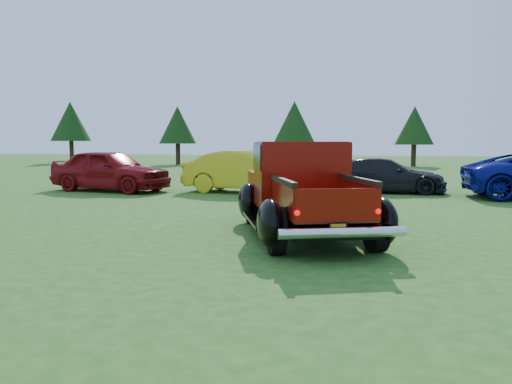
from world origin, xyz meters
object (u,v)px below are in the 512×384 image
(tree_mid_right, at_px, (414,126))
(tree_far_west, at_px, (71,122))
(show_car_grey, at_px, (384,175))
(tree_mid_left, at_px, (294,122))
(show_car_red, at_px, (110,170))
(pickup_truck, at_px, (300,189))
(tree_west, at_px, (178,125))
(show_car_yellow, at_px, (247,172))

(tree_mid_right, bearing_deg, tree_far_west, 180.00)
(tree_mid_right, height_order, show_car_grey, tree_mid_right)
(tree_far_west, xyz_separation_m, show_car_grey, (25.10, -20.52, -2.92))
(tree_mid_left, xyz_separation_m, show_car_red, (-3.50, -23.07, -2.63))
(tree_far_west, xyz_separation_m, pickup_truck, (23.19, -28.87, -2.69))
(tree_west, distance_m, tree_mid_left, 9.22)
(tree_mid_left, distance_m, pickup_truck, 30.27)
(tree_mid_left, bearing_deg, tree_far_west, -176.99)
(tree_far_west, bearing_deg, show_car_yellow, -46.58)
(tree_west, height_order, pickup_truck, tree_west)
(tree_far_west, height_order, show_car_yellow, tree_far_west)
(tree_mid_right, height_order, pickup_truck, tree_mid_right)
(tree_west, xyz_separation_m, tree_mid_right, (18.00, 1.00, -0.14))
(pickup_truck, distance_m, show_car_red, 10.27)
(tree_mid_left, relative_size, tree_mid_right, 1.14)
(show_car_red, xyz_separation_m, show_car_grey, (9.60, 1.55, -0.16))
(tree_far_west, xyz_separation_m, tree_mid_right, (28.00, -0.00, -0.55))
(show_car_red, relative_size, show_car_grey, 1.07)
(tree_mid_left, xyz_separation_m, pickup_truck, (4.19, -29.87, -2.55))
(tree_far_west, bearing_deg, pickup_truck, -51.22)
(show_car_red, bearing_deg, tree_far_west, 46.68)
(tree_mid_right, xyz_separation_m, pickup_truck, (-4.81, -28.87, -2.14))
(pickup_truck, height_order, show_car_grey, pickup_truck)
(tree_far_west, height_order, tree_mid_left, tree_far_west)
(pickup_truck, bearing_deg, show_car_red, 118.83)
(tree_far_west, height_order, tree_west, tree_far_west)
(tree_west, relative_size, show_car_red, 1.04)
(tree_far_west, distance_m, show_car_grey, 32.56)
(show_car_yellow, xyz_separation_m, show_car_grey, (4.66, 1.08, -0.13))
(tree_mid_right, relative_size, show_car_red, 0.99)
(tree_far_west, distance_m, show_car_yellow, 29.87)
(tree_mid_left, bearing_deg, tree_mid_right, -6.34)
(tree_mid_left, bearing_deg, show_car_grey, -74.17)
(show_car_red, distance_m, show_car_grey, 9.73)
(tree_mid_left, bearing_deg, tree_west, -167.47)
(tree_west, relative_size, tree_mid_left, 0.92)
(tree_mid_left, bearing_deg, show_car_red, -98.63)
(tree_mid_right, bearing_deg, show_car_red, -119.53)
(tree_far_west, relative_size, pickup_truck, 1.03)
(show_car_yellow, bearing_deg, show_car_red, 103.05)
(tree_west, xyz_separation_m, tree_mid_left, (9.00, 2.00, 0.27))
(pickup_truck, xyz_separation_m, show_car_yellow, (-2.75, 7.27, -0.11))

